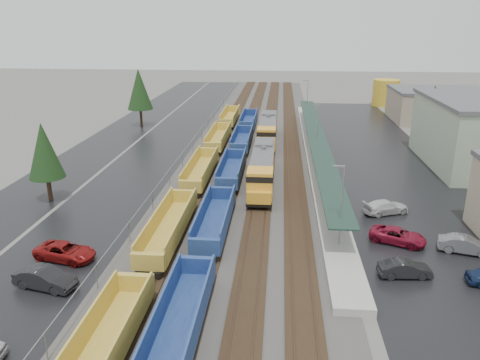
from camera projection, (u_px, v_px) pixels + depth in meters
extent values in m
cube|color=#302D2B|center=(256.00, 140.00, 80.15)|extent=(20.00, 160.00, 0.08)
cube|color=black|center=(221.00, 139.00, 80.61)|extent=(2.60, 160.00, 0.15)
cube|color=#473326|center=(217.00, 138.00, 80.63)|extent=(0.08, 160.00, 0.07)
cube|color=#473326|center=(226.00, 138.00, 80.51)|extent=(0.08, 160.00, 0.07)
cube|color=black|center=(245.00, 139.00, 80.28)|extent=(2.60, 160.00, 0.15)
cube|color=#473326|center=(240.00, 139.00, 80.30)|extent=(0.08, 160.00, 0.07)
cube|color=#473326|center=(249.00, 139.00, 80.18)|extent=(0.08, 160.00, 0.07)
cube|color=black|center=(268.00, 140.00, 79.95)|extent=(2.60, 160.00, 0.15)
cube|color=#473326|center=(264.00, 139.00, 79.97)|extent=(0.08, 160.00, 0.07)
cube|color=#473326|center=(272.00, 139.00, 79.85)|extent=(0.08, 160.00, 0.07)
cube|color=black|center=(291.00, 140.00, 79.62)|extent=(2.60, 160.00, 0.15)
cube|color=#473326|center=(287.00, 140.00, 79.64)|extent=(0.08, 160.00, 0.07)
cube|color=#473326|center=(296.00, 140.00, 79.53)|extent=(0.08, 160.00, 0.07)
cube|color=black|center=(170.00, 139.00, 81.39)|extent=(10.00, 160.00, 0.02)
cube|color=black|center=(114.00, 138.00, 82.22)|extent=(9.00, 160.00, 0.02)
cube|color=black|center=(381.00, 160.00, 69.17)|extent=(16.00, 100.00, 0.02)
cube|color=#9E9B93|center=(316.00, 156.00, 69.84)|extent=(3.00, 80.00, 0.70)
cylinder|color=gray|center=(334.00, 210.00, 45.76)|extent=(0.16, 0.16, 2.40)
cylinder|color=gray|center=(322.00, 165.00, 59.91)|extent=(0.16, 0.16, 2.40)
cylinder|color=gray|center=(314.00, 138.00, 74.06)|extent=(0.16, 0.16, 2.40)
cylinder|color=gray|center=(309.00, 119.00, 88.20)|extent=(0.16, 0.16, 2.40)
cylinder|color=gray|center=(306.00, 106.00, 102.35)|extent=(0.16, 0.16, 2.40)
cube|color=#1B3129|center=(317.00, 137.00, 68.92)|extent=(2.60, 65.00, 0.15)
cylinder|color=gray|center=(341.00, 209.00, 40.37)|extent=(0.12, 0.12, 8.00)
cube|color=gray|center=(339.00, 166.00, 39.15)|extent=(1.00, 0.15, 0.12)
cylinder|color=gray|center=(317.00, 132.00, 68.66)|extent=(0.12, 0.12, 8.00)
cube|color=gray|center=(315.00, 105.00, 67.45)|extent=(1.00, 0.15, 0.12)
cylinder|color=gray|center=(307.00, 100.00, 96.96)|extent=(0.12, 0.12, 8.00)
cube|color=gray|center=(306.00, 80.00, 95.74)|extent=(1.00, 0.15, 0.12)
cylinder|color=gray|center=(46.00, 348.00, 27.81)|extent=(0.08, 0.08, 2.00)
cylinder|color=gray|center=(97.00, 278.00, 35.35)|extent=(0.08, 0.08, 2.00)
cylinder|color=gray|center=(129.00, 233.00, 42.90)|extent=(0.08, 0.08, 2.00)
cylinder|color=gray|center=(152.00, 201.00, 50.44)|extent=(0.08, 0.08, 2.00)
cylinder|color=gray|center=(169.00, 178.00, 57.99)|extent=(0.08, 0.08, 2.00)
cylinder|color=gray|center=(182.00, 160.00, 65.53)|extent=(0.08, 0.08, 2.00)
cylinder|color=gray|center=(193.00, 145.00, 73.08)|extent=(0.08, 0.08, 2.00)
cylinder|color=gray|center=(201.00, 134.00, 80.62)|extent=(0.08, 0.08, 2.00)
cylinder|color=gray|center=(208.00, 124.00, 88.17)|extent=(0.08, 0.08, 2.00)
cylinder|color=gray|center=(214.00, 116.00, 95.71)|extent=(0.08, 0.08, 2.00)
cylinder|color=gray|center=(219.00, 109.00, 103.26)|extent=(0.08, 0.08, 2.00)
cylinder|color=gray|center=(224.00, 103.00, 110.80)|extent=(0.08, 0.08, 2.00)
cylinder|color=gray|center=(227.00, 98.00, 118.35)|extent=(0.08, 0.08, 2.00)
cylinder|color=gray|center=(231.00, 93.00, 125.89)|extent=(0.08, 0.08, 2.00)
cylinder|color=gray|center=(234.00, 89.00, 133.44)|extent=(0.08, 0.08, 2.00)
cylinder|color=gray|center=(236.00, 86.00, 140.98)|extent=(0.08, 0.08, 2.00)
cylinder|color=gray|center=(239.00, 82.00, 148.53)|extent=(0.08, 0.08, 2.00)
cube|color=gray|center=(201.00, 128.00, 80.30)|extent=(0.05, 160.00, 0.05)
cube|color=gray|center=(438.00, 106.00, 95.10)|extent=(18.00, 14.00, 6.00)
cube|color=#59595B|center=(440.00, 90.00, 94.05)|extent=(18.36, 14.28, 0.50)
ellipsoid|color=#495643|center=(208.00, 66.00, 214.67)|extent=(154.00, 110.00, 19.80)
ellipsoid|color=#495643|center=(359.00, 65.00, 218.34)|extent=(196.00, 140.00, 25.20)
cylinder|color=#332316|center=(49.00, 188.00, 53.25)|extent=(0.50, 0.50, 2.70)
cone|color=black|center=(44.00, 150.00, 51.80)|extent=(3.96, 3.96, 6.30)
cylinder|color=#332316|center=(141.00, 117.00, 90.96)|extent=(0.50, 0.50, 3.30)
cone|color=black|center=(139.00, 89.00, 89.18)|extent=(4.84, 4.84, 7.70)
cylinder|color=#332316|center=(429.00, 138.00, 75.49)|extent=(0.50, 0.50, 3.00)
cone|color=black|center=(433.00, 107.00, 73.88)|extent=(4.40, 4.40, 7.00)
cube|color=black|center=(262.00, 178.00, 58.46)|extent=(2.80, 18.70, 0.37)
cube|color=orange|center=(263.00, 164.00, 58.83)|extent=(2.62, 14.96, 2.80)
cube|color=orange|center=(260.00, 184.00, 51.01)|extent=(2.80, 2.99, 3.18)
cube|color=black|center=(260.00, 176.00, 50.71)|extent=(2.85, 3.04, 0.65)
cube|color=orange|center=(259.00, 197.00, 49.73)|extent=(2.62, 0.93, 1.31)
cube|color=#59595B|center=(263.00, 152.00, 58.35)|extent=(2.66, 14.96, 0.33)
cube|color=maroon|center=(252.00, 172.00, 59.30)|extent=(0.04, 14.96, 0.33)
cube|color=maroon|center=(273.00, 172.00, 59.09)|extent=(0.04, 14.96, 0.33)
cube|color=black|center=(262.00, 181.00, 58.58)|extent=(2.06, 5.61, 0.56)
cube|color=black|center=(260.00, 199.00, 52.38)|extent=(2.24, 3.74, 0.47)
cube|color=black|center=(264.00, 165.00, 64.73)|extent=(2.24, 3.74, 0.47)
cylinder|color=#59595B|center=(263.00, 148.00, 59.14)|extent=(0.65, 0.65, 0.47)
cube|color=#59595B|center=(264.00, 143.00, 61.80)|extent=(2.24, 3.74, 0.47)
cube|color=black|center=(268.00, 138.00, 78.27)|extent=(2.80, 18.70, 0.37)
cube|color=orange|center=(268.00, 128.00, 78.64)|extent=(2.62, 14.96, 2.80)
cube|color=orange|center=(266.00, 138.00, 70.82)|extent=(2.80, 2.99, 3.18)
cube|color=black|center=(266.00, 132.00, 70.52)|extent=(2.85, 3.04, 0.65)
cube|color=orange|center=(266.00, 147.00, 69.53)|extent=(2.62, 0.93, 1.31)
cube|color=#59595B|center=(268.00, 119.00, 78.16)|extent=(2.66, 14.96, 0.33)
cube|color=maroon|center=(260.00, 134.00, 79.11)|extent=(0.04, 14.96, 0.33)
cube|color=maroon|center=(276.00, 135.00, 78.89)|extent=(0.04, 14.96, 0.33)
cube|color=black|center=(268.00, 141.00, 78.39)|extent=(2.06, 5.61, 0.56)
cube|color=black|center=(266.00, 150.00, 72.19)|extent=(2.24, 3.74, 0.47)
cube|color=black|center=(269.00, 131.00, 84.53)|extent=(2.24, 3.74, 0.47)
cylinder|color=#59595B|center=(268.00, 116.00, 78.95)|extent=(0.65, 0.65, 0.47)
cube|color=#59595B|center=(269.00, 114.00, 81.61)|extent=(2.24, 3.74, 0.47)
cube|color=gold|center=(100.00, 360.00, 26.97)|extent=(2.67, 14.04, 0.26)
cube|color=gold|center=(76.00, 346.00, 26.78)|extent=(0.15, 14.04, 1.85)
cube|color=gold|center=(120.00, 348.00, 26.57)|extent=(0.15, 14.04, 1.85)
cube|color=gold|center=(136.00, 283.00, 33.56)|extent=(2.67, 0.51, 1.44)
cube|color=black|center=(134.00, 301.00, 33.21)|extent=(2.05, 2.26, 0.51)
cube|color=gold|center=(169.00, 231.00, 43.61)|extent=(2.67, 14.04, 0.26)
cube|color=gold|center=(155.00, 221.00, 43.41)|extent=(0.15, 14.04, 1.85)
cube|color=gold|center=(183.00, 222.00, 43.20)|extent=(0.15, 14.04, 1.85)
cube|color=gold|center=(148.00, 262.00, 36.56)|extent=(2.67, 0.51, 1.44)
cube|color=gold|center=(185.00, 196.00, 50.19)|extent=(2.67, 0.51, 1.44)
cube|color=black|center=(151.00, 269.00, 37.57)|extent=(2.05, 2.26, 0.51)
cube|color=black|center=(184.00, 208.00, 49.84)|extent=(2.05, 2.26, 0.51)
cube|color=gold|center=(201.00, 173.00, 60.24)|extent=(2.67, 14.04, 0.26)
cube|color=gold|center=(191.00, 166.00, 60.04)|extent=(0.15, 14.04, 1.85)
cube|color=gold|center=(211.00, 166.00, 59.83)|extent=(0.15, 14.04, 1.85)
cube|color=gold|center=(190.00, 186.00, 53.19)|extent=(2.67, 0.51, 1.44)
cube|color=gold|center=(209.00, 153.00, 66.82)|extent=(2.67, 0.51, 1.44)
cube|color=black|center=(192.00, 193.00, 54.20)|extent=(2.05, 2.26, 0.51)
cube|color=black|center=(208.00, 161.00, 66.47)|extent=(2.05, 2.26, 0.51)
cube|color=gold|center=(219.00, 140.00, 76.87)|extent=(2.67, 14.04, 0.26)
cube|color=gold|center=(211.00, 135.00, 76.68)|extent=(0.15, 14.04, 1.85)
cube|color=gold|center=(226.00, 135.00, 76.46)|extent=(0.15, 14.04, 1.85)
cube|color=gold|center=(212.00, 147.00, 69.82)|extent=(2.67, 0.51, 1.44)
cube|color=gold|center=(224.00, 127.00, 83.45)|extent=(2.67, 0.51, 1.44)
cube|color=black|center=(213.00, 152.00, 70.83)|extent=(2.05, 2.26, 0.51)
cube|color=black|center=(223.00, 133.00, 83.11)|extent=(2.05, 2.26, 0.51)
cube|color=gold|center=(230.00, 119.00, 93.50)|extent=(2.67, 14.04, 0.26)
cube|color=gold|center=(224.00, 114.00, 93.31)|extent=(0.15, 14.04, 1.85)
cube|color=gold|center=(236.00, 115.00, 93.10)|extent=(0.15, 14.04, 1.85)
cube|color=gold|center=(226.00, 123.00, 86.45)|extent=(2.67, 0.51, 1.44)
cube|color=gold|center=(234.00, 109.00, 100.08)|extent=(2.67, 0.51, 1.44)
cube|color=black|center=(226.00, 128.00, 87.46)|extent=(2.05, 2.26, 0.51)
cube|color=black|center=(233.00, 114.00, 99.74)|extent=(2.05, 2.26, 0.51)
cube|color=navy|center=(181.00, 324.00, 30.15)|extent=(2.69, 12.35, 0.26)
cube|color=navy|center=(160.00, 311.00, 29.95)|extent=(0.16, 12.35, 1.87)
cube|color=navy|center=(200.00, 313.00, 29.74)|extent=(0.16, 12.35, 1.87)
cube|color=navy|center=(198.00, 266.00, 35.93)|extent=(2.69, 0.52, 1.45)
cube|color=black|center=(196.00, 282.00, 35.58)|extent=(2.07, 2.28, 0.52)
cube|color=navy|center=(215.00, 223.00, 45.21)|extent=(2.69, 12.35, 0.26)
cube|color=navy|center=(201.00, 214.00, 45.02)|extent=(0.16, 12.35, 1.87)
cube|color=navy|center=(228.00, 215.00, 44.81)|extent=(0.16, 12.35, 1.87)
cube|color=navy|center=(204.00, 247.00, 38.96)|extent=(2.69, 0.52, 1.45)
cube|color=navy|center=(223.00, 193.00, 51.00)|extent=(2.69, 0.52, 1.45)
cube|color=black|center=(206.00, 254.00, 39.98)|extent=(2.07, 2.28, 0.52)
cube|color=black|center=(222.00, 205.00, 50.65)|extent=(2.07, 2.28, 0.52)
cube|color=navy|center=(232.00, 173.00, 60.28)|extent=(2.69, 12.35, 0.26)
cube|color=navy|center=(222.00, 166.00, 60.09)|extent=(0.16, 12.35, 1.87)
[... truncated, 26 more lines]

